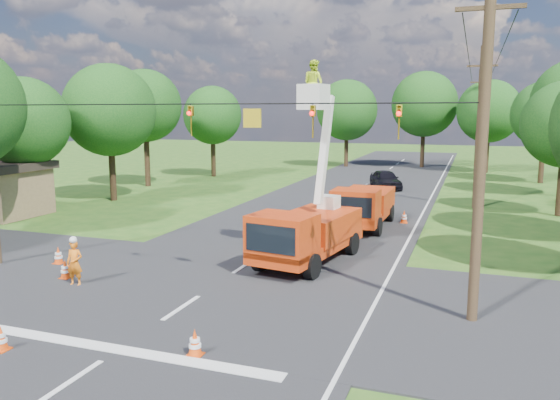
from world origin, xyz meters
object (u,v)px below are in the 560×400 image
at_px(tree_far_c, 489,111).
at_px(tree_right_e, 545,114).
at_px(traffic_cone_2, 293,238).
at_px(tree_left_e, 145,106).
at_px(traffic_cone_0, 1,338).
at_px(traffic_cone_5, 58,255).
at_px(second_truck, 363,206).
at_px(tree_left_f, 213,115).
at_px(pole_right_far, 478,121).
at_px(tree_left_d, 109,110).
at_px(tree_far_a, 347,110).
at_px(traffic_cone_1, 195,343).
at_px(pole_right_mid, 479,127).
at_px(tree_left_c, 24,122).
at_px(bucket_truck, 307,222).
at_px(ground_worker, 75,263).
at_px(traffic_cone_4, 65,269).
at_px(pole_right_near, 482,146).
at_px(tree_far_b, 424,104).
at_px(traffic_cone_7, 404,217).
at_px(distant_car, 386,179).
at_px(traffic_cone_3, 322,235).

bearing_deg(tree_far_c, tree_right_e, -58.44).
xyz_separation_m(traffic_cone_2, tree_left_e, (-17.54, 15.25, 6.13)).
xyz_separation_m(traffic_cone_0, traffic_cone_5, (-4.36, 6.99, 0.00)).
relative_size(second_truck, tree_left_f, 0.73).
height_order(pole_right_far, tree_left_d, pole_right_far).
bearing_deg(tree_far_a, traffic_cone_5, -92.95).
xyz_separation_m(traffic_cone_1, tree_left_f, (-16.79, 34.81, 5.33)).
relative_size(pole_right_mid, tree_left_c, 1.24).
relative_size(tree_left_d, tree_left_e, 0.98).
relative_size(bucket_truck, ground_worker, 4.95).
height_order(traffic_cone_2, traffic_cone_4, same).
xyz_separation_m(ground_worker, tree_left_c, (-11.82, 10.19, 4.63)).
bearing_deg(pole_right_near, tree_far_b, 96.97).
bearing_deg(traffic_cone_4, traffic_cone_2, 49.80).
xyz_separation_m(second_truck, pole_right_far, (5.51, 28.26, 3.91)).
height_order(traffic_cone_5, traffic_cone_7, same).
relative_size(traffic_cone_2, pole_right_far, 0.07).
xyz_separation_m(bucket_truck, traffic_cone_0, (-4.99, -10.46, -1.34)).
xyz_separation_m(tree_left_f, tree_far_b, (17.80, 15.00, 1.12)).
bearing_deg(tree_far_b, distant_car, -93.69).
bearing_deg(pole_right_near, traffic_cone_4, -177.15).
xyz_separation_m(traffic_cone_4, tree_left_d, (-9.45, 15.70, 5.77)).
relative_size(pole_right_near, tree_left_e, 1.06).
bearing_deg(tree_right_e, ground_worker, -117.05).
xyz_separation_m(pole_right_near, tree_left_c, (-25.00, 9.00, 0.33)).
distance_m(ground_worker, tree_far_b, 47.21).
bearing_deg(traffic_cone_5, traffic_cone_0, -58.08).
bearing_deg(pole_right_near, tree_far_c, 88.64).
height_order(tree_left_d, tree_right_e, tree_left_d).
height_order(ground_worker, tree_left_f, tree_left_f).
bearing_deg(traffic_cone_1, traffic_cone_2, 96.18).
bearing_deg(second_truck, traffic_cone_1, -92.87).
bearing_deg(traffic_cone_3, tree_left_e, 142.81).
height_order(traffic_cone_7, tree_far_c, tree_far_c).
xyz_separation_m(traffic_cone_4, tree_left_f, (-9.25, 30.70, 5.33)).
bearing_deg(bucket_truck, tree_far_b, 97.98).
bearing_deg(pole_right_far, second_truck, -101.02).
distance_m(traffic_cone_2, tree_left_e, 24.04).
distance_m(pole_right_far, tree_far_c, 2.43).
relative_size(tree_left_f, tree_far_b, 0.81).
bearing_deg(tree_far_c, distant_car, -116.94).
bearing_deg(traffic_cone_0, tree_left_e, 116.37).
bearing_deg(second_truck, bucket_truck, -95.68).
height_order(ground_worker, tree_far_c, tree_far_c).
height_order(second_truck, pole_right_mid, pole_right_mid).
relative_size(pole_right_near, tree_left_d, 1.08).
relative_size(traffic_cone_5, traffic_cone_7, 1.00).
bearing_deg(bucket_truck, pole_right_near, -24.78).
distance_m(traffic_cone_2, traffic_cone_7, 8.03).
distance_m(tree_far_a, tree_far_c, 14.53).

